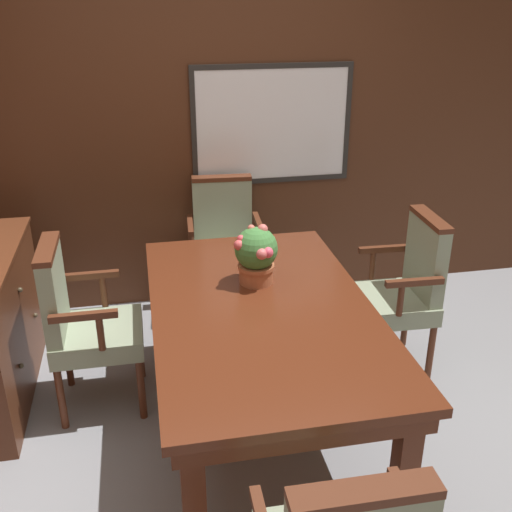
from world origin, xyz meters
The scene contains 7 objects.
ground_plane centered at (0.00, 0.00, 0.00)m, with size 14.00×14.00×0.00m, color gray.
wall_back centered at (0.01, 1.70, 1.23)m, with size 7.20×0.08×2.45m.
dining_table centered at (0.13, 0.13, 0.64)m, with size 1.07×1.80×0.73m.
chair_left_far centered at (-0.77, 0.52, 0.53)m, with size 0.48×0.50×0.97m.
chair_right_far centered at (1.06, 0.55, 0.53)m, with size 0.49×0.51×0.97m.
chair_head_far centered at (0.13, 1.43, 0.53)m, with size 0.52×0.50×0.97m.
potted_plant centered at (0.15, 0.39, 0.89)m, with size 0.23×0.25×0.32m.
Camera 1 is at (-0.40, -2.37, 2.14)m, focal length 42.00 mm.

